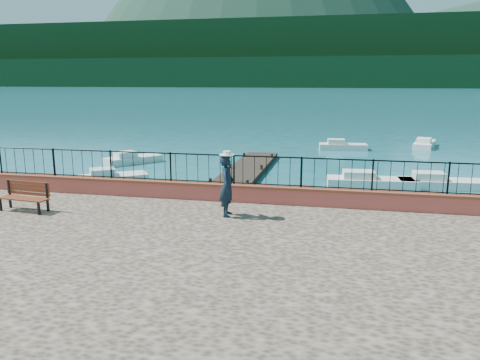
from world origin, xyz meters
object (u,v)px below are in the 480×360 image
at_px(boat_0, 113,175).
at_px(boat_4, 343,144).
at_px(person, 227,186).
at_px(boat_2, 442,180).
at_px(boat_1, 372,179).
at_px(boat_5, 425,142).
at_px(boat_3, 133,157).
at_px(park_bench, 25,202).

distance_m(boat_0, boat_4, 18.25).
relative_size(person, boat_4, 0.52).
bearing_deg(boat_2, boat_0, -176.28).
bearing_deg(person, boat_1, -30.58).
xyz_separation_m(boat_0, boat_1, (12.84, 1.84, 0.00)).
bearing_deg(boat_5, boat_3, 135.64).
xyz_separation_m(person, boat_0, (-8.02, 8.39, -1.71)).
xyz_separation_m(boat_1, boat_5, (4.79, 14.89, 0.00)).
bearing_deg(boat_1, boat_4, 91.92).
height_order(boat_2, boat_5, same).
distance_m(boat_1, boat_5, 15.64).
xyz_separation_m(boat_3, boat_5, (19.06, 11.22, 0.00)).
relative_size(boat_1, boat_2, 1.08).
relative_size(boat_3, boat_5, 0.91).
distance_m(boat_3, boat_5, 22.12).
distance_m(park_bench, boat_2, 18.31).
relative_size(boat_0, boat_5, 0.89).
height_order(boat_1, boat_2, same).
relative_size(park_bench, boat_0, 0.49).
height_order(boat_2, boat_3, same).
relative_size(person, boat_2, 0.46).
bearing_deg(boat_2, boat_5, 79.87).
bearing_deg(boat_0, boat_5, 9.57).
bearing_deg(boat_5, boat_2, -170.88).
height_order(boat_3, boat_5, same).
relative_size(boat_2, boat_5, 1.05).
distance_m(boat_0, boat_5, 24.30).
bearing_deg(park_bench, boat_5, 64.50).
bearing_deg(boat_4, boat_0, -133.98).
height_order(person, boat_2, person).
xyz_separation_m(boat_1, boat_3, (-14.27, 3.67, 0.00)).
xyz_separation_m(boat_4, boat_5, (6.17, 2.54, 0.00)).
bearing_deg(boat_3, boat_5, -19.47).
relative_size(boat_0, boat_1, 0.78).
bearing_deg(boat_1, boat_3, 161.17).
bearing_deg(boat_4, park_bench, -117.48).
bearing_deg(boat_4, boat_2, -73.91).
bearing_deg(boat_4, boat_1, -88.70).
height_order(boat_0, boat_1, same).
distance_m(person, boat_2, 13.43).
relative_size(boat_0, boat_4, 0.97).
bearing_deg(boat_0, boat_1, -25.77).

